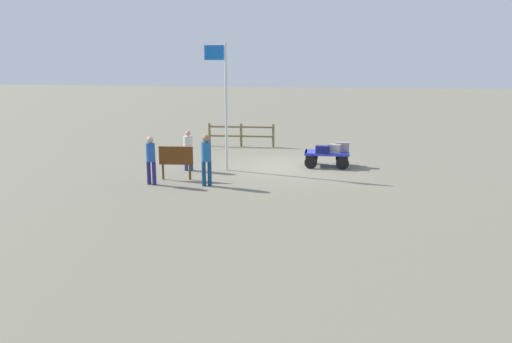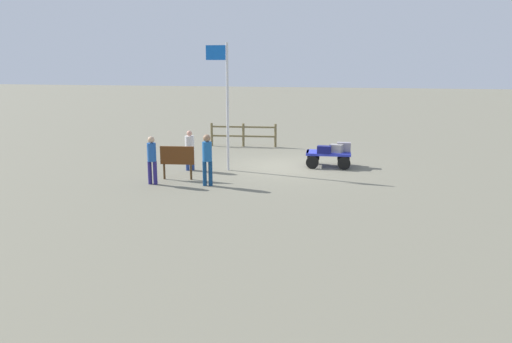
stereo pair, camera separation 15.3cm
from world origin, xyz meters
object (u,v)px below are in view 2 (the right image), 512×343
at_px(suitcase_olive, 344,147).
at_px(worker_lead, 207,156).
at_px(worker_supervisor, 152,157).
at_px(luggage_cart, 328,156).
at_px(suitcase_maroon, 324,150).
at_px(flagpole, 225,97).
at_px(worker_trailing, 190,147).
at_px(signboard, 177,157).
at_px(suitcase_grey, 336,148).

bearing_deg(suitcase_olive, worker_lead, 42.95).
bearing_deg(worker_supervisor, luggage_cart, -144.33).
relative_size(suitcase_maroon, flagpole, 0.11).
xyz_separation_m(worker_trailing, flagpole, (-1.38, -0.30, 1.96)).
bearing_deg(worker_trailing, signboard, 91.36).
relative_size(worker_trailing, worker_supervisor, 0.93).
bearing_deg(suitcase_maroon, suitcase_grey, -148.63).
relative_size(suitcase_maroon, worker_lead, 0.31).
bearing_deg(signboard, suitcase_maroon, -150.00).
relative_size(suitcase_maroon, suitcase_grey, 0.97).
xyz_separation_m(suitcase_grey, worker_supervisor, (6.20, 4.12, 0.20)).
xyz_separation_m(luggage_cart, signboard, (5.26, 3.33, 0.38)).
height_order(suitcase_olive, suitcase_grey, suitcase_olive).
bearing_deg(luggage_cart, signboard, 32.32).
bearing_deg(worker_lead, suitcase_maroon, -135.77).
bearing_deg(signboard, suitcase_grey, -149.88).
height_order(luggage_cart, worker_lead, worker_lead).
bearing_deg(flagpole, suitcase_olive, -160.36).
bearing_deg(worker_lead, worker_supervisor, 4.75).
height_order(suitcase_grey, worker_lead, worker_lead).
height_order(worker_supervisor, signboard, worker_supervisor).
bearing_deg(suitcase_maroon, suitcase_olive, -144.24).
bearing_deg(suitcase_maroon, signboard, 30.00).
bearing_deg(suitcase_grey, suitcase_olive, -138.18).
distance_m(suitcase_maroon, worker_trailing, 5.34).
bearing_deg(worker_trailing, suitcase_grey, -163.60).
xyz_separation_m(luggage_cart, worker_lead, (3.92, 4.05, 0.62)).
bearing_deg(suitcase_grey, worker_trailing, 16.40).
bearing_deg(worker_supervisor, suitcase_grey, -146.35).
height_order(worker_trailing, signboard, worker_trailing).
relative_size(luggage_cart, worker_supervisor, 1.08).
distance_m(worker_trailing, worker_supervisor, 2.53).
xyz_separation_m(suitcase_olive, worker_trailing, (5.92, 1.92, 0.13)).
height_order(suitcase_maroon, flagpole, flagpole).
height_order(worker_lead, worker_trailing, worker_lead).
distance_m(luggage_cart, suitcase_olive, 0.75).
bearing_deg(suitcase_maroon, worker_trailing, 14.87).
height_order(suitcase_maroon, suitcase_olive, suitcase_olive).
distance_m(suitcase_grey, signboard, 6.46).
bearing_deg(signboard, worker_trailing, -88.64).
bearing_deg(worker_trailing, worker_supervisor, 76.99).
distance_m(suitcase_olive, worker_lead, 6.21).
xyz_separation_m(suitcase_grey, flagpole, (4.25, 1.36, 2.11)).
bearing_deg(signboard, luggage_cart, -147.68).
xyz_separation_m(suitcase_maroon, flagpole, (3.78, 1.07, 2.13)).
relative_size(luggage_cart, flagpole, 0.37).
xyz_separation_m(suitcase_olive, worker_lead, (4.54, 4.23, 0.26)).
xyz_separation_m(worker_lead, worker_supervisor, (1.95, 0.16, -0.08)).
height_order(suitcase_olive, flagpole, flagpole).
bearing_deg(luggage_cart, flagpole, 20.20).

